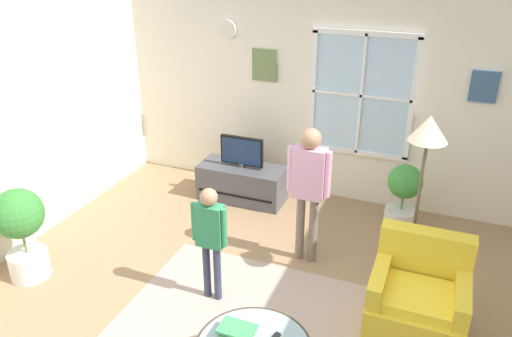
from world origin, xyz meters
name	(u,v)px	position (x,y,z in m)	size (l,w,h in m)	color
ground_plane	(248,329)	(0.00, 0.00, -0.01)	(6.07, 5.92, 0.02)	#9E7A56
back_wall	(335,88)	(0.01, 2.72, 1.41)	(5.47, 0.17, 2.81)	silver
tv_stand	(242,183)	(-0.97, 2.14, 0.22)	(1.09, 0.49, 0.45)	#4C4C51
television	(242,151)	(-0.97, 2.14, 0.66)	(0.55, 0.08, 0.40)	#4C4C4C
armchair	(417,303)	(1.32, 0.46, 0.33)	(0.76, 0.74, 0.87)	yellow
book_stack	(237,332)	(0.14, -0.53, 0.46)	(0.27, 0.18, 0.08)	#979D82
person_pink_shirt	(309,181)	(0.16, 1.17, 0.91)	(0.44, 0.20, 1.45)	#726656
person_green_shirt	(210,232)	(-0.46, 0.26, 0.71)	(0.34, 0.16, 1.14)	#333851
potted_plant_by_window	(403,197)	(1.00, 2.11, 0.43)	(0.38, 0.38, 0.81)	silver
potted_plant_corner	(21,227)	(-2.29, -0.12, 0.56)	(0.48, 0.48, 0.95)	silver
floor_lamp	(426,149)	(1.19, 0.98, 1.48)	(0.32, 0.32, 1.77)	black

